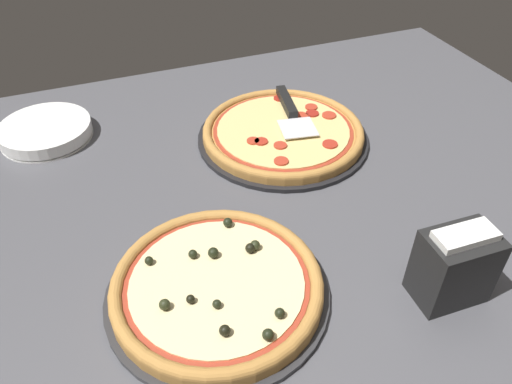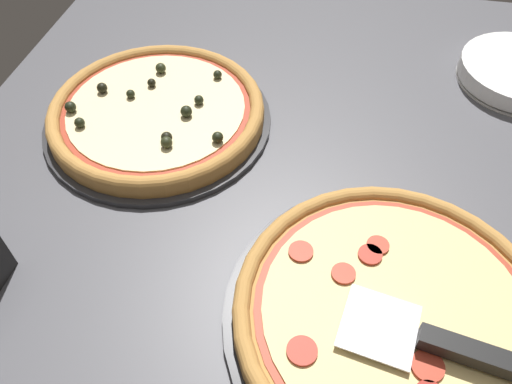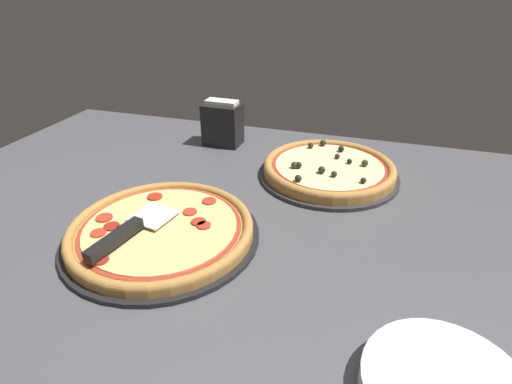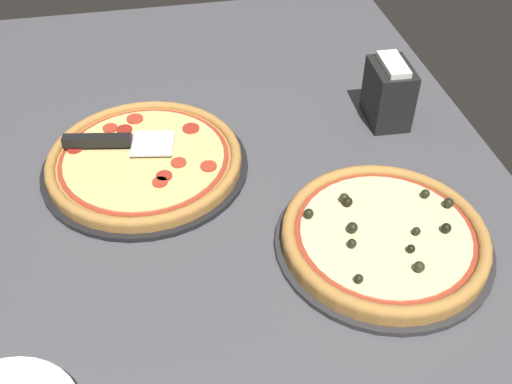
{
  "view_description": "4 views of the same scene",
  "coord_description": "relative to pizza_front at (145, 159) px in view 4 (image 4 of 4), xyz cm",
  "views": [
    {
      "loc": [
        36.72,
        77.21,
        65.57
      ],
      "look_at": [
        9.52,
        7.36,
        3.0
      ],
      "focal_mm": 35.0,
      "sensor_mm": 36.0,
      "label": 1
    },
    {
      "loc": [
        -34.07,
        -1.36,
        54.43
      ],
      "look_at": [
        9.52,
        7.36,
        3.0
      ],
      "focal_mm": 35.0,
      "sensor_mm": 36.0,
      "label": 2
    },
    {
      "loc": [
        33.63,
        -69.81,
        48.02
      ],
      "look_at": [
        9.52,
        7.36,
        3.0
      ],
      "focal_mm": 28.0,
      "sensor_mm": 36.0,
      "label": 3
    },
    {
      "loc": [
        87.13,
        -7.96,
        74.69
      ],
      "look_at": [
        9.52,
        7.36,
        3.0
      ],
      "focal_mm": 42.0,
      "sensor_mm": 36.0,
      "label": 4
    }
  ],
  "objects": [
    {
      "name": "ground_plane",
      "position": [
        4.66,
        11.68,
        -4.09
      ],
      "size": [
        151.33,
        114.07,
        3.6
      ],
      "primitive_type": "cube",
      "color": "#4C4C51"
    },
    {
      "name": "pizza_pan_front",
      "position": [
        0.02,
        -0.01,
        -1.79
      ],
      "size": [
        39.74,
        39.74,
        1.0
      ],
      "primitive_type": "cylinder",
      "color": "black",
      "rests_on": "ground_plane"
    },
    {
      "name": "pizza_front",
      "position": [
        0.0,
        0.0,
        0.0
      ],
      "size": [
        37.35,
        37.35,
        2.6
      ],
      "color": "#B77F3D",
      "rests_on": "pizza_pan_front"
    },
    {
      "name": "pizza_pan_back",
      "position": [
        28.34,
        38.08,
        -1.79
      ],
      "size": [
        36.64,
        36.64,
        1.0
      ],
      "primitive_type": "cylinder",
      "color": "#2D2D30",
      "rests_on": "ground_plane"
    },
    {
      "name": "pizza_back",
      "position": [
        28.33,
        38.09,
        0.27
      ],
      "size": [
        34.44,
        34.44,
        4.18
      ],
      "color": "#B77F3D",
      "rests_on": "pizza_pan_back"
    },
    {
      "name": "serving_spatula",
      "position": [
        -4.18,
        -6.33,
        2.13
      ],
      "size": [
        9.25,
        21.77,
        2.0
      ],
      "color": "silver",
      "rests_on": "pizza_front"
    },
    {
      "name": "napkin_holder",
      "position": [
        -6.67,
        51.23,
        4.37
      ],
      "size": [
        11.55,
        8.16,
        13.93
      ],
      "color": "black",
      "rests_on": "ground_plane"
    }
  ]
}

